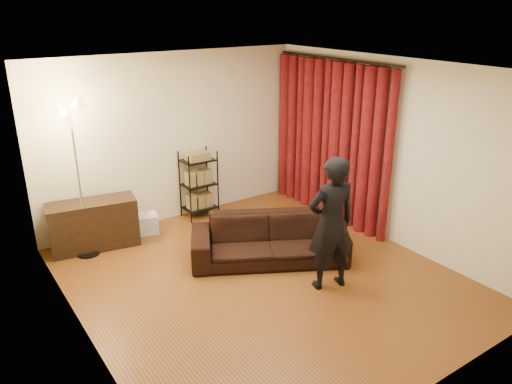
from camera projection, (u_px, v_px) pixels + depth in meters
floor at (263, 279)px, 6.53m from camera, size 5.00×5.00×0.00m
ceiling at (264, 68)px, 5.57m from camera, size 5.00×5.00×0.00m
wall_back at (173, 138)px, 7.97m from camera, size 5.00×0.00×5.00m
wall_front at (437, 266)px, 4.12m from camera, size 5.00×0.00×5.00m
wall_left at (75, 226)px, 4.86m from camera, size 0.00×5.00×5.00m
wall_right at (390, 152)px, 7.24m from camera, size 0.00×5.00×5.00m
curtain_rod at (336, 59)px, 7.61m from camera, size 0.04×2.65×0.04m
curtain at (330, 142)px, 8.07m from camera, size 0.22×2.65×2.55m
sofa at (269, 239)px, 6.91m from camera, size 2.28×1.76×0.62m
person at (331, 224)px, 6.07m from camera, size 0.71×0.55×1.72m
media_cabinet at (94, 225)px, 7.25m from camera, size 1.29×0.66×0.72m
storage_boxes at (146, 224)px, 7.77m from camera, size 0.43×0.37×0.31m
wire_shelf at (199, 184)px, 8.24m from camera, size 0.54×0.39×1.14m
floor_lamp at (79, 181)px, 6.78m from camera, size 0.45×0.45×2.21m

